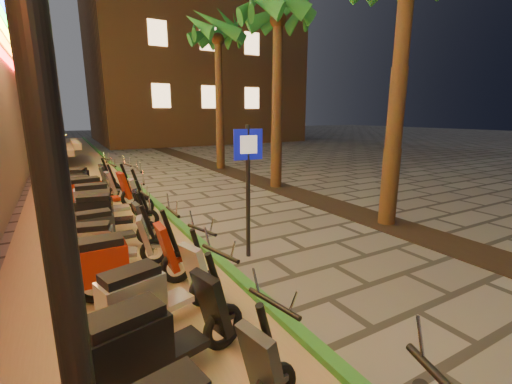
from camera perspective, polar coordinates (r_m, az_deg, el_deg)
ground at (r=5.33m, az=12.09°, el=-16.98°), size 120.00×120.00×0.00m
parking_strip at (r=13.66m, az=-26.69°, el=0.41°), size 3.40×60.00×0.01m
green_curb at (r=13.83m, az=-19.69°, el=1.36°), size 0.18×60.00×0.10m
planting_strip at (r=11.09m, az=8.95°, el=-0.94°), size 1.20×40.00×0.02m
apartment_block at (r=38.70m, az=-11.64°, el=27.41°), size 18.00×16.06×25.00m
palm_c at (r=12.78m, az=3.70°, el=26.87°), size 2.97×3.02×6.91m
palm_d at (r=17.14m, az=-6.36°, el=23.96°), size 2.97×3.02×7.16m
pedestrian_sign at (r=6.14m, az=-1.32°, el=3.09°), size 0.54×0.11×2.45m
scooter_3 at (r=3.69m, az=-16.54°, el=-22.36°), size 1.74×0.83×1.22m
scooter_4 at (r=4.50m, az=-16.93°, el=-15.83°), size 1.66×0.86×1.18m
scooter_5 at (r=5.42m, az=-21.76°, el=-10.84°), size 1.74×0.61×1.24m
scooter_6 at (r=6.39m, az=-23.51°, el=-7.88°), size 1.57×0.73×1.11m
scooter_7 at (r=7.22m, az=-23.35°, el=-5.53°), size 1.57×0.55×1.11m
scooter_8 at (r=8.21m, az=-23.43°, el=-3.09°), size 1.71×0.76×1.20m
scooter_9 at (r=9.17m, az=-23.85°, el=-1.27°), size 1.83×0.64×1.29m
scooter_10 at (r=10.17m, az=-24.93°, el=-0.07°), size 1.85×0.74×1.29m
scooter_11 at (r=11.06m, az=-26.32°, el=0.49°), size 1.68×0.63×1.18m
scooter_12 at (r=12.10m, az=-26.93°, el=1.50°), size 1.74×0.89×1.23m
scooter_13 at (r=13.08m, az=-26.56°, el=2.10°), size 1.61×0.72×1.13m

